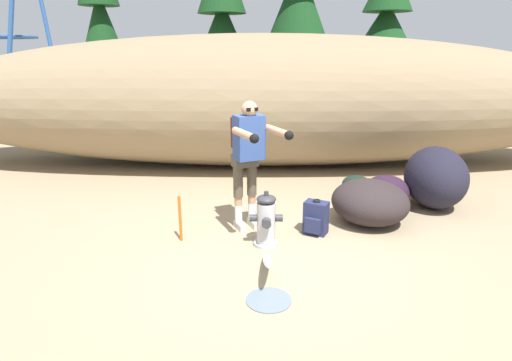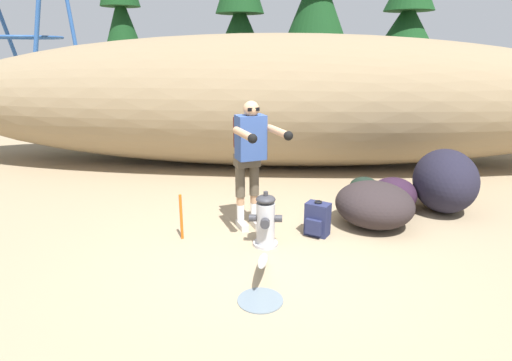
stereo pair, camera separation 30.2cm
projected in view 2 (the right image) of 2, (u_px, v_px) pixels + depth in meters
name	position (u px, v px, depth m)	size (l,w,h in m)	color
ground_plane	(268.00, 256.00, 5.04)	(56.00, 56.00, 0.04)	#998466
dirt_embankment	(276.00, 101.00, 8.72)	(14.49, 3.20, 2.66)	#897556
fire_hydrant	(266.00, 221.00, 5.18)	(0.41, 0.36, 0.71)	#B2B2B7
hydrant_water_jet	(262.00, 267.00, 4.49)	(0.45, 1.31, 0.50)	silver
utility_worker	(250.00, 150.00, 5.43)	(0.77, 1.04, 1.73)	beige
spare_backpack	(317.00, 219.00, 5.51)	(0.36, 0.35, 0.47)	#23284C
boulder_large	(445.00, 181.00, 6.30)	(1.19, 0.91, 0.94)	#1F1D2C
boulder_mid	(374.00, 204.00, 5.79)	(1.08, 1.03, 0.62)	#2C2425
boulder_small	(394.00, 194.00, 6.37)	(0.68, 0.73, 0.50)	#2C192B
boulder_outlier	(364.00, 187.00, 6.96)	(0.52, 0.48, 0.34)	black
pine_tree_far_left	(122.00, 20.00, 13.57)	(1.94, 1.94, 6.11)	#47331E
pine_tree_left	(240.00, 26.00, 12.91)	(2.27, 2.27, 5.51)	#47331E
pine_tree_right	(408.00, 21.00, 14.03)	(2.54, 2.54, 5.33)	#47331E
survey_stake	(181.00, 217.00, 5.38)	(0.04, 0.04, 0.60)	#E55914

